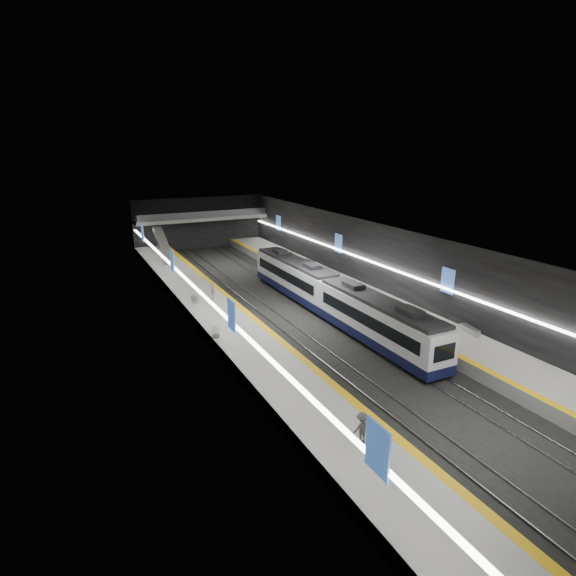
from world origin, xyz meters
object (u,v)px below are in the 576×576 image
bench_right_far (310,262)px  bench_left_near (216,332)px  passenger_left_b (362,428)px  train (331,295)px  bench_left_far (195,299)px  passenger_right_a (357,291)px  bench_right_near (470,330)px  passenger_left_a (213,291)px  escalator (163,245)px

bench_right_far → bench_left_near: bearing=-130.7°
passenger_left_b → train: bearing=-115.1°
passenger_left_b → bench_left_far: bearing=-85.4°
bench_left_far → passenger_right_a: 16.06m
bench_right_near → passenger_left_a: bearing=141.5°
escalator → passenger_right_a: bearing=-63.2°
escalator → bench_right_far: size_ratio=4.75×
escalator → passenger_right_a: size_ratio=4.12×
train → bench_right_near: (6.94, -10.70, -0.95)m
bench_left_far → passenger_left_b: bearing=-83.0°
escalator → passenger_right_a: (13.29, -26.35, -0.93)m
passenger_left_b → bench_right_far: bearing=-113.1°
passenger_right_a → escalator: bearing=51.4°
bench_left_far → passenger_right_a: (14.51, -6.84, 0.77)m
escalator → bench_right_near: (16.94, -37.45, -1.65)m
bench_left_far → bench_right_near: bench_right_near is taller
bench_left_far → passenger_left_a: size_ratio=0.99×
train → bench_right_far: 17.26m
passenger_left_a → bench_left_near: bearing=3.5°
passenger_left_b → escalator: bearing=-88.2°
passenger_left_a → passenger_left_b: passenger_left_b is taller
bench_left_far → passenger_left_a: bearing=-0.1°
bench_left_near → passenger_left_a: passenger_left_a is taller
passenger_left_a → passenger_left_b: (-0.37, -26.59, 0.03)m
bench_right_far → passenger_right_a: size_ratio=0.87×
bench_right_far → train: bearing=-106.9°
train → escalator: bearing=110.5°
bench_left_near → train: bearing=24.7°
passenger_left_a → bench_left_far: bearing=-74.3°
bench_right_near → bench_right_far: (-0.47, 26.68, -0.04)m
train → escalator: 28.57m
train → passenger_left_a: train is taller
passenger_right_a → passenger_left_b: 23.77m
passenger_left_a → passenger_left_b: size_ratio=0.97×
escalator → bench_right_far: escalator is taller
escalator → train: bearing=-69.5°
bench_right_near → bench_right_far: 26.68m
bench_right_near → passenger_right_a: bearing=117.3°
escalator → passenger_left_b: size_ratio=4.59×
train → bench_right_near: size_ratio=14.95×
train → bench_right_near: bearing=-57.0°
passenger_left_a → train: bearing=72.4°
train → passenger_left_b: size_ratio=17.23×
bench_left_near → bench_left_far: bench_left_near is taller
passenger_left_b → passenger_left_a: bearing=-89.3°
bench_left_near → passenger_left_a: (2.61, 9.08, 0.63)m
passenger_left_b → bench_right_near: bearing=-150.8°
escalator → bench_left_far: (-1.23, -19.51, -1.70)m
passenger_right_a → passenger_left_a: passenger_right_a is taller
bench_left_near → passenger_right_a: 15.49m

